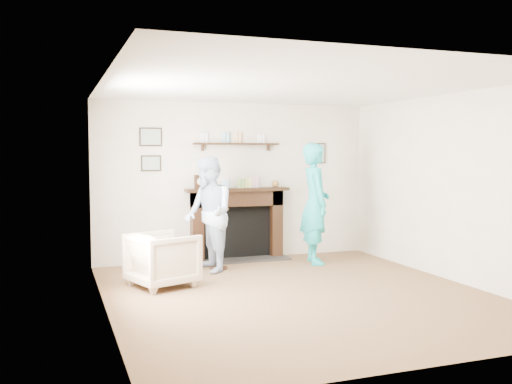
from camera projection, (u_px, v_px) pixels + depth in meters
ground at (298, 294)px, 6.89m from camera, size 5.00×5.00×0.00m
room_shell at (277, 159)px, 7.42m from camera, size 4.54×5.02×2.52m
armchair at (163, 286)px, 7.31m from camera, size 0.97×0.96×0.70m
man at (209, 272)px, 8.21m from camera, size 0.70×0.86×1.67m
woman at (315, 263)px, 8.84m from camera, size 0.56×0.75×1.86m
pedestal_table at (218, 226)px, 8.37m from camera, size 0.32×0.32×1.03m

